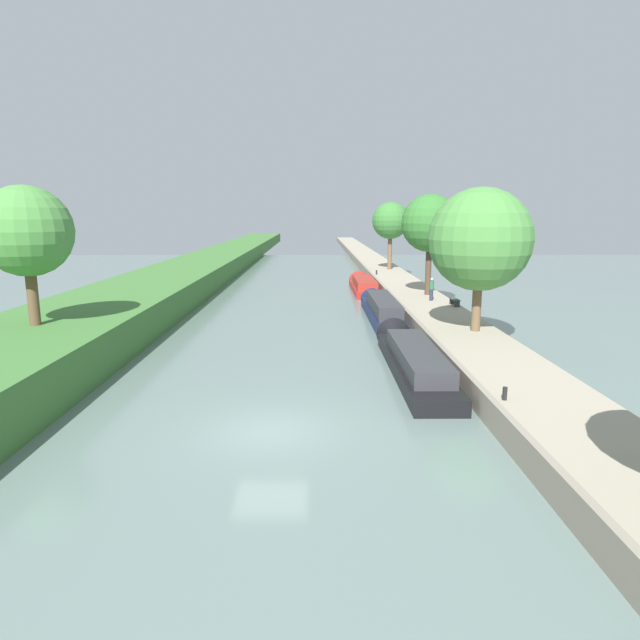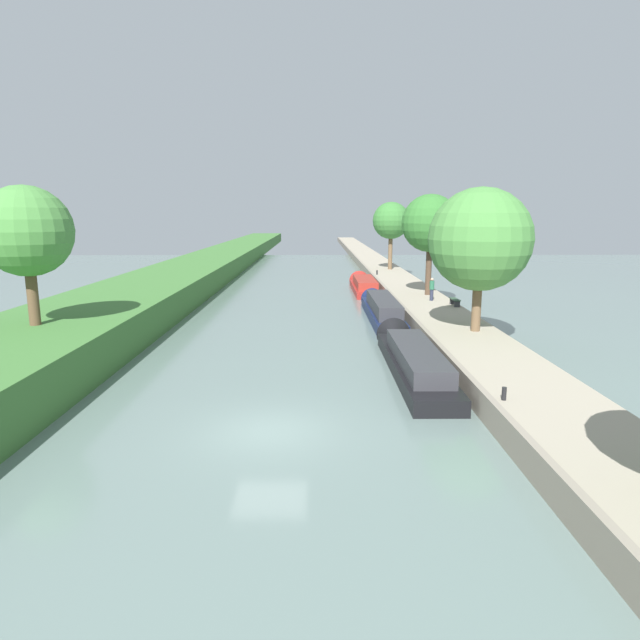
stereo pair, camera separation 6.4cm
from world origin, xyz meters
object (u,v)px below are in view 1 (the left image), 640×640
at_px(park_bench, 455,301).
at_px(narrowboat_red, 363,285).
at_px(narrowboat_black, 412,357).
at_px(person_walking, 432,289).
at_px(mooring_bollard_far, 377,272).
at_px(narrowboat_navy, 381,309).
at_px(mooring_bollard_near, 505,394).

bearing_deg(park_bench, narrowboat_red, 108.61).
bearing_deg(narrowboat_red, narrowboat_black, -90.16).
distance_m(person_walking, mooring_bollard_far, 17.52).
height_order(narrowboat_black, park_bench, park_bench).
relative_size(narrowboat_black, narrowboat_red, 1.10).
bearing_deg(park_bench, narrowboat_black, -112.54).
relative_size(narrowboat_navy, mooring_bollard_near, 28.73).
distance_m(narrowboat_navy, park_bench, 5.05).
relative_size(narrowboat_red, mooring_bollard_far, 25.21).
distance_m(narrowboat_navy, mooring_bollard_near, 20.03).
bearing_deg(narrowboat_black, park_bench, 67.46).
height_order(person_walking, mooring_bollard_far, person_walking).
xyz_separation_m(mooring_bollard_near, park_bench, (3.18, 19.38, 0.12)).
height_order(mooring_bollard_far, park_bench, park_bench).
bearing_deg(mooring_bollard_far, mooring_bollard_near, -90.00).
height_order(narrowboat_black, person_walking, person_walking).
bearing_deg(narrowboat_red, narrowboat_navy, -89.93).
bearing_deg(mooring_bollard_near, park_bench, 80.68).
distance_m(mooring_bollard_near, park_bench, 19.64).
xyz_separation_m(mooring_bollard_far, park_bench, (3.18, -19.64, 0.12)).
distance_m(narrowboat_black, mooring_bollard_near, 7.45).
bearing_deg(mooring_bollard_near, mooring_bollard_far, 90.00).
distance_m(narrowboat_red, mooring_bollard_near, 34.25).
xyz_separation_m(narrowboat_black, park_bench, (5.07, 12.20, 0.77)).
xyz_separation_m(narrowboat_black, narrowboat_red, (0.07, 27.02, -0.05)).
xyz_separation_m(person_walking, park_bench, (1.14, -2.25, -0.53)).
bearing_deg(mooring_bollard_far, narrowboat_navy, -95.37).
bearing_deg(mooring_bollard_far, narrowboat_black, -93.39).
relative_size(person_walking, mooring_bollard_far, 3.69).
height_order(mooring_bollard_near, mooring_bollard_far, same).
relative_size(narrowboat_navy, mooring_bollard_far, 28.73).
relative_size(person_walking, park_bench, 1.11).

